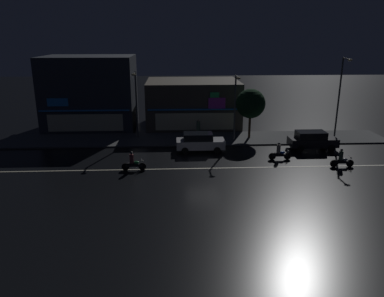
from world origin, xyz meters
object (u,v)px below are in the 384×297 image
at_px(motorcycle_following, 133,163).
at_px(streetlamp_west, 136,99).
at_px(parked_car_near_kerb, 200,142).
at_px(traffic_cone, 298,146).
at_px(streetlamp_mid, 235,102).
at_px(motorcycle_lead, 279,153).
at_px(motorcycle_opposite_lane, 342,159).
at_px(parked_car_trailing, 312,140).
at_px(streetlamp_east, 340,93).
at_px(pedestrian_on_sidewalk, 198,128).

bearing_deg(motorcycle_following, streetlamp_west, -94.71).
relative_size(parked_car_near_kerb, traffic_cone, 7.82).
bearing_deg(motorcycle_following, streetlamp_mid, -148.05).
height_order(motorcycle_lead, motorcycle_opposite_lane, same).
relative_size(motorcycle_following, motorcycle_opposite_lane, 1.00).
relative_size(parked_car_trailing, motorcycle_opposite_lane, 2.26).
distance_m(streetlamp_east, traffic_cone, 6.85).
xyz_separation_m(streetlamp_west, streetlamp_east, (19.61, -1.47, 0.70)).
relative_size(pedestrian_on_sidewalk, motorcycle_opposite_lane, 0.92).
relative_size(streetlamp_west, motorcycle_opposite_lane, 3.47).
bearing_deg(parked_car_near_kerb, pedestrian_on_sidewalk, -92.24).
bearing_deg(streetlamp_west, streetlamp_mid, -8.58).
bearing_deg(streetlamp_west, motorcycle_following, -87.04).
xyz_separation_m(streetlamp_east, motorcycle_following, (-19.14, -7.47, -4.13)).
bearing_deg(motorcycle_lead, parked_car_trailing, 30.13).
distance_m(pedestrian_on_sidewalk, parked_car_near_kerb, 4.70).
bearing_deg(pedestrian_on_sidewalk, motorcycle_lead, 44.42).
bearing_deg(motorcycle_opposite_lane, streetlamp_west, -19.85).
distance_m(streetlamp_mid, pedestrian_on_sidewalk, 4.92).
bearing_deg(streetlamp_mid, pedestrian_on_sidewalk, 150.62).
distance_m(streetlamp_west, motorcycle_lead, 14.69).
bearing_deg(motorcycle_lead, streetlamp_mid, 110.75).
height_order(pedestrian_on_sidewalk, parked_car_trailing, pedestrian_on_sidewalk).
bearing_deg(pedestrian_on_sidewalk, streetlamp_east, 86.00).
relative_size(pedestrian_on_sidewalk, motorcycle_following, 0.92).
xyz_separation_m(streetlamp_west, parked_car_near_kerb, (5.95, -4.22, -3.19)).
distance_m(pedestrian_on_sidewalk, motorcycle_following, 11.00).
bearing_deg(parked_car_trailing, traffic_cone, 172.31).
bearing_deg(traffic_cone, parked_car_trailing, -7.69).
distance_m(parked_car_near_kerb, traffic_cone, 9.14).
height_order(streetlamp_east, parked_car_trailing, streetlamp_east).
bearing_deg(motorcycle_lead, streetlamp_west, 143.73).
bearing_deg(parked_car_trailing, streetlamp_east, 38.38).
bearing_deg(motorcycle_opposite_lane, motorcycle_lead, -16.40).
xyz_separation_m(streetlamp_west, motorcycle_following, (0.46, -8.95, -3.43)).
bearing_deg(streetlamp_west, parked_car_trailing, -14.17).
relative_size(motorcycle_following, traffic_cone, 3.45).
bearing_deg(motorcycle_following, motorcycle_opposite_lane, 172.01).
xyz_separation_m(streetlamp_mid, pedestrian_on_sidewalk, (-3.40, 1.91, -2.99)).
bearing_deg(streetlamp_east, parked_car_trailing, -141.62).
height_order(streetlamp_mid, pedestrian_on_sidewalk, streetlamp_mid).
xyz_separation_m(pedestrian_on_sidewalk, parked_car_trailing, (10.14, -4.58, -0.08)).
height_order(streetlamp_west, motorcycle_following, streetlamp_west).
bearing_deg(motorcycle_following, parked_car_trailing, -170.67).
bearing_deg(motorcycle_opposite_lane, parked_car_trailing, -74.79).
xyz_separation_m(streetlamp_east, parked_car_trailing, (-3.33, -2.64, -3.89)).
relative_size(streetlamp_mid, parked_car_trailing, 1.48).
bearing_deg(streetlamp_west, parked_car_near_kerb, -35.33).
height_order(streetlamp_east, traffic_cone, streetlamp_east).
relative_size(parked_car_trailing, motorcycle_lead, 2.26).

